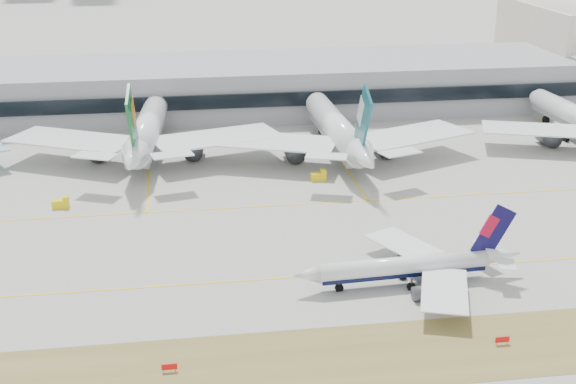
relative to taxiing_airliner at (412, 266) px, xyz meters
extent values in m
plane|color=#A29F98|center=(-23.86, 10.50, -3.32)|extent=(3000.00, 3000.00, 0.00)
cube|color=brown|center=(-23.86, -21.50, -3.30)|extent=(360.00, 18.00, 0.06)
cube|color=yellow|center=(-23.86, 5.50, -3.29)|extent=(360.00, 0.45, 0.04)
cube|color=yellow|center=(-23.86, 40.50, -3.29)|extent=(360.00, 0.45, 0.04)
cylinder|color=white|center=(-1.50, -0.08, 0.26)|extent=(29.88, 4.93, 3.25)
cube|color=black|center=(-1.50, -0.08, -0.64)|extent=(29.25, 4.41, 1.46)
cone|color=white|center=(-18.62, -1.05, 0.26)|extent=(4.72, 3.50, 3.25)
cone|color=white|center=(16.64, 0.94, 0.66)|extent=(6.78, 3.62, 3.25)
cube|color=white|center=(1.81, 9.13, -0.23)|extent=(13.48, 17.63, 0.20)
cube|color=white|center=(15.17, 5.09, 0.91)|extent=(4.34, 5.29, 0.13)
cylinder|color=#3F4247|center=(0.32, 6.04, -2.02)|extent=(5.09, 2.71, 2.44)
cube|color=#3F4247|center=(0.32, 6.04, -1.05)|extent=(2.08, 0.36, 1.14)
cube|color=white|center=(2.83, -8.87, -0.23)|extent=(12.11, 17.54, 0.20)
cube|color=white|center=(15.64, -3.35, 0.91)|extent=(3.96, 5.14, 0.13)
cylinder|color=#3F4247|center=(1.00, -5.96, -2.02)|extent=(5.09, 2.71, 2.44)
cube|color=#3F4247|center=(1.00, -5.96, -1.05)|extent=(2.08, 0.36, 1.14)
cube|color=#0E0A44|center=(14.58, 0.82, 5.20)|extent=(8.03, 0.75, 10.18)
cube|color=#B50C31|center=(13.76, 0.78, 6.30)|extent=(3.64, 0.56, 4.36)
cylinder|color=#3F4247|center=(-12.79, -0.72, -2.35)|extent=(0.39, 0.39, 1.95)
cylinder|color=black|center=(-12.79, -0.72, -2.75)|extent=(1.49, 0.65, 1.46)
cylinder|color=#3F4247|center=(-0.56, -2.15, -2.35)|extent=(0.39, 0.39, 1.95)
cylinder|color=black|center=(-0.56, -2.15, -2.75)|extent=(1.49, 0.65, 1.46)
cylinder|color=#3F4247|center=(-0.80, 2.07, -2.35)|extent=(0.39, 0.39, 1.95)
cylinder|color=black|center=(-0.80, 2.07, -2.75)|extent=(1.49, 0.65, 1.46)
cylinder|color=white|center=(-45.51, 82.62, 3.94)|extent=(11.39, 50.32, 6.60)
cube|color=slate|center=(-45.51, 82.62, 2.13)|extent=(10.30, 49.23, 2.97)
cone|color=white|center=(-42.73, 111.26, 3.94)|extent=(7.31, 8.23, 6.60)
cone|color=white|center=(-48.45, 52.26, 4.77)|extent=(7.64, 11.68, 6.60)
cube|color=white|center=(-28.47, 73.61, 2.95)|extent=(34.51, 22.91, 0.40)
cube|color=white|center=(-39.71, 53.50, 5.26)|extent=(10.07, 6.73, 0.26)
cylinder|color=#3F4247|center=(-34.07, 77.47, -0.68)|extent=(5.73, 8.76, 4.95)
cube|color=#3F4247|center=(-34.07, 77.47, 1.30)|extent=(0.83, 3.50, 2.31)
cube|color=white|center=(-63.96, 77.05, 2.95)|extent=(34.82, 27.53, 0.40)
cube|color=white|center=(-56.79, 55.16, 5.26)|extent=(10.41, 8.14, 0.26)
cylinder|color=#3F4247|center=(-57.73, 79.76, -0.68)|extent=(5.73, 8.76, 4.95)
cube|color=#3F4247|center=(-57.73, 79.76, 1.30)|extent=(0.83, 3.50, 2.31)
cube|color=#0D5E26|center=(-48.12, 55.71, 12.61)|extent=(1.92, 13.80, 17.71)
cube|color=#CA6A0B|center=(-47.98, 57.09, 14.53)|extent=(1.32, 6.27, 7.58)
cylinder|color=#3F4247|center=(-43.68, 101.50, -1.34)|extent=(0.79, 0.79, 3.96)
cylinder|color=black|center=(-43.68, 101.50, -2.17)|extent=(1.44, 3.07, 2.97)
cylinder|color=#3F4247|center=(-49.91, 81.66, -1.34)|extent=(0.79, 0.79, 3.96)
cylinder|color=black|center=(-49.91, 81.66, -2.17)|extent=(1.44, 3.07, 2.97)
cylinder|color=#3F4247|center=(-41.37, 80.83, -1.34)|extent=(0.79, 0.79, 3.96)
cylinder|color=black|center=(-41.37, 80.83, -2.17)|extent=(1.44, 3.07, 2.97)
cylinder|color=white|center=(2.55, 75.72, 3.89)|extent=(7.19, 49.61, 6.55)
cube|color=slate|center=(2.55, 75.72, 2.08)|extent=(6.20, 48.61, 2.95)
cone|color=white|center=(2.18, 104.27, 3.89)|extent=(6.65, 7.65, 6.55)
cone|color=white|center=(2.94, 45.45, 4.70)|extent=(6.69, 11.09, 6.55)
cube|color=white|center=(20.33, 68.67, 2.90)|extent=(34.58, 25.45, 0.39)
cube|color=white|center=(11.43, 47.62, 5.20)|extent=(10.23, 7.51, 0.26)
cylinder|color=#3F4247|center=(14.39, 71.87, -0.70)|extent=(5.02, 8.32, 4.91)
cube|color=#3F4247|center=(14.39, 71.87, 1.26)|extent=(0.54, 3.45, 2.29)
cube|color=white|center=(-15.05, 68.22, 2.90)|extent=(34.54, 24.84, 0.39)
cube|color=white|center=(-5.60, 47.40, 5.20)|extent=(10.19, 7.32, 0.26)
cylinder|color=#3F4247|center=(-9.19, 71.57, -0.70)|extent=(5.02, 8.32, 4.91)
cube|color=#3F4247|center=(-9.19, 71.57, 1.26)|extent=(0.54, 3.45, 2.29)
cube|color=#15565F|center=(2.89, 48.89, 12.49)|extent=(0.77, 13.71, 17.57)
cube|color=silver|center=(2.88, 50.27, 14.40)|extent=(0.80, 6.19, 7.52)
cylinder|color=#3F4247|center=(2.30, 94.54, -1.36)|extent=(0.79, 0.79, 3.93)
cylinder|color=black|center=(2.30, 94.54, -2.17)|extent=(1.18, 2.96, 2.95)
cylinder|color=#3F4247|center=(-1.69, 74.29, -1.36)|extent=(0.79, 0.79, 3.93)
cylinder|color=black|center=(-1.69, 74.29, -2.17)|extent=(1.18, 2.96, 2.95)
cylinder|color=#3F4247|center=(6.82, 74.40, -1.36)|extent=(0.79, 0.79, 3.93)
cylinder|color=black|center=(6.82, 74.40, -2.17)|extent=(1.18, 2.96, 2.95)
cone|color=white|center=(69.42, 103.56, 3.05)|extent=(6.14, 6.99, 5.79)
cube|color=white|center=(55.47, 71.10, 2.18)|extent=(30.44, 21.10, 0.35)
cylinder|color=#3F4247|center=(60.52, 74.27, -1.00)|extent=(4.72, 7.52, 4.34)
cube|color=#3F4247|center=(60.52, 74.27, 0.73)|extent=(0.59, 3.06, 2.03)
cylinder|color=#3F4247|center=(69.87, 94.97, -1.58)|extent=(0.70, 0.70, 3.48)
cylinder|color=black|center=(69.87, 94.97, -2.31)|extent=(1.15, 2.66, 2.61)
cylinder|color=#3F4247|center=(67.05, 76.93, -1.58)|extent=(0.70, 0.70, 3.48)
cylinder|color=black|center=(67.05, 76.93, -2.31)|extent=(1.15, 2.66, 2.61)
cube|color=gray|center=(-23.86, 125.50, 4.18)|extent=(280.00, 42.00, 15.00)
cube|color=black|center=(-23.86, 104.00, 4.63)|extent=(280.00, 1.20, 4.00)
cube|color=beige|center=(86.14, 145.50, 10.78)|extent=(2.00, 57.00, 27.90)
cube|color=red|center=(-41.58, -21.50, -2.42)|extent=(2.20, 0.15, 0.90)
cylinder|color=orange|center=(-42.38, -21.50, -3.07)|extent=(0.10, 0.10, 0.50)
cylinder|color=orange|center=(-40.78, -21.50, -3.07)|extent=(0.10, 0.10, 0.50)
cube|color=red|center=(7.61, -21.50, -2.42)|extent=(2.20, 0.15, 0.90)
cylinder|color=orange|center=(6.81, -21.50, -3.07)|extent=(0.10, 0.10, 0.50)
cylinder|color=orange|center=(8.41, -21.50, -3.07)|extent=(0.10, 0.10, 0.50)
cube|color=yellow|center=(-63.96, 46.26, -2.42)|extent=(3.50, 2.00, 1.80)
cube|color=yellow|center=(-62.76, 46.26, -1.22)|extent=(1.20, 1.80, 1.00)
cylinder|color=black|center=(-65.16, 45.46, -2.97)|extent=(0.70, 0.30, 0.70)
cylinder|color=black|center=(-65.16, 47.06, -2.97)|extent=(0.70, 0.30, 0.70)
cylinder|color=black|center=(-62.76, 45.46, -2.97)|extent=(0.70, 0.30, 0.70)
cylinder|color=black|center=(-62.76, 47.06, -2.97)|extent=(0.70, 0.30, 0.70)
cube|color=yellow|center=(-5.84, 55.36, -2.42)|extent=(3.50, 2.00, 1.80)
cube|color=yellow|center=(-4.64, 55.36, -1.22)|extent=(1.20, 1.80, 1.00)
cylinder|color=black|center=(-7.04, 54.56, -2.97)|extent=(0.70, 0.30, 0.70)
cylinder|color=black|center=(-7.04, 56.16, -2.97)|extent=(0.70, 0.30, 0.70)
cylinder|color=black|center=(-4.64, 54.56, -2.97)|extent=(0.70, 0.30, 0.70)
cylinder|color=black|center=(-4.64, 56.16, -2.97)|extent=(0.70, 0.30, 0.70)
camera|label=1|loc=(-39.62, -119.87, 59.52)|focal=50.00mm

